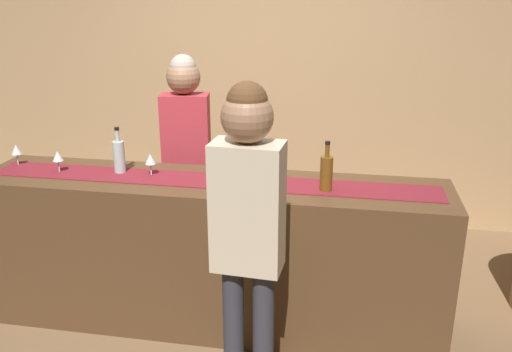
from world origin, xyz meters
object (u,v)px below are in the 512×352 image
bartender (186,145)px  wine_bottle_clear (119,156)px  wine_glass_near_customer (16,150)px  wine_glass_far_end (150,160)px  wine_glass_mid_counter (58,157)px  wine_bottle_amber (326,173)px  customer_sipping (248,217)px

bartender → wine_bottle_clear: bearing=52.7°
wine_glass_near_customer → wine_glass_far_end: (0.96, -0.05, 0.00)m
wine_bottle_clear → wine_glass_near_customer: 0.75m
wine_glass_mid_counter → wine_glass_far_end: size_ratio=1.00×
wine_glass_far_end → wine_bottle_amber: bearing=-4.3°
wine_bottle_clear → wine_bottle_amber: same height
wine_bottle_clear → customer_sipping: 1.24m
wine_bottle_clear → customer_sipping: (0.99, -0.75, -0.03)m
bartender → customer_sipping: bearing=109.6°
bartender → wine_bottle_amber: bearing=139.6°
wine_glass_far_end → bartender: bearing=83.2°
wine_bottle_amber → customer_sipping: customer_sipping is taller
wine_glass_near_customer → bartender: bartender is taller
wine_glass_mid_counter → customer_sipping: bearing=-26.4°
wine_glass_near_customer → wine_glass_mid_counter: 0.36m
wine_bottle_clear → bartender: bartender is taller
wine_glass_near_customer → customer_sipping: bearing=-24.1°
wine_glass_mid_counter → wine_bottle_amber: bearing=-1.3°
wine_glass_near_customer → customer_sipping: (1.73, -0.77, -0.02)m
bartender → customer_sipping: size_ratio=0.98×
wine_glass_mid_counter → bartender: bartender is taller
wine_glass_mid_counter → bartender: size_ratio=0.08×
wine_glass_mid_counter → wine_glass_far_end: bearing=4.1°
wine_glass_far_end → customer_sipping: (0.77, -0.73, -0.02)m
wine_bottle_clear → wine_bottle_amber: bearing=-4.3°
wine_glass_near_customer → bartender: bearing=26.0°
customer_sipping → wine_glass_far_end: bearing=140.1°
wine_bottle_amber → wine_bottle_clear: bearing=175.7°
wine_glass_far_end → wine_bottle_clear: bearing=175.4°
wine_glass_far_end → customer_sipping: customer_sipping is taller
wine_bottle_clear → wine_glass_mid_counter: wine_bottle_clear is taller
wine_bottle_amber → wine_glass_near_customer: bearing=176.5°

